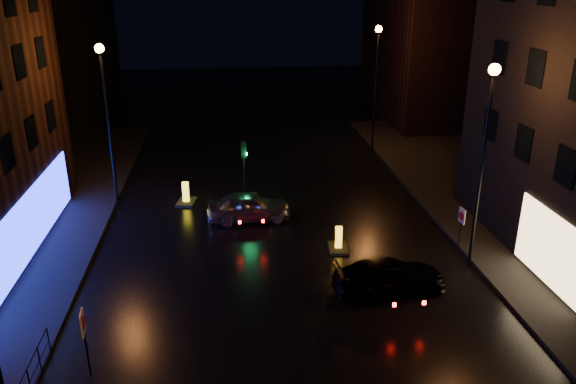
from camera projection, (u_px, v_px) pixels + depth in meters
name	position (u px, v px, depth m)	size (l,w,h in m)	color
ground	(305.00, 375.00, 17.12)	(120.00, 120.00, 0.00)	black
building_far_left	(48.00, 32.00, 45.22)	(8.00, 16.00, 14.00)	black
building_far_right	(430.00, 44.00, 46.14)	(8.00, 14.00, 12.00)	black
street_lamp_lfar	(106.00, 103.00, 27.20)	(0.44, 0.44, 8.37)	black
street_lamp_rnear	(486.00, 138.00, 21.48)	(0.44, 0.44, 8.37)	black
street_lamp_rfar	(376.00, 70.00, 36.27)	(0.44, 0.44, 8.37)	black
traffic_signal	(245.00, 194.00, 29.75)	(1.40, 2.40, 3.45)	black
silver_hatchback	(249.00, 207.00, 27.64)	(1.65, 4.09, 1.39)	#999CA0
dark_sedan	(390.00, 276.00, 21.42)	(1.78, 4.39, 1.27)	black
bollard_near	(338.00, 244.00, 24.82)	(0.94, 1.32, 1.10)	black
bollard_far	(186.00, 199.00, 29.81)	(1.14, 1.50, 1.19)	black
road_sign_left	(84.00, 329.00, 16.49)	(0.11, 0.55, 2.26)	black
road_sign_right	(461.00, 220.00, 24.24)	(0.10, 0.49, 2.01)	black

